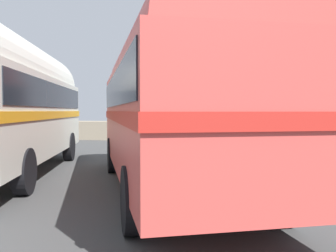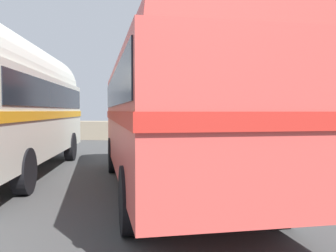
% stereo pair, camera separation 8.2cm
% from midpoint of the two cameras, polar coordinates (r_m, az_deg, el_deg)
% --- Properties ---
extents(ground, '(32.00, 26.00, 0.02)m').
position_cam_midpoint_polar(ground, '(9.30, 14.32, -8.37)').
color(ground, '#404040').
extents(breakwater, '(31.36, 2.16, 2.36)m').
position_cam_midpoint_polar(breakwater, '(20.99, 13.11, -0.62)').
color(breakwater, gray).
rests_on(breakwater, ground).
extents(vintage_coach, '(5.57, 8.83, 3.70)m').
position_cam_midpoint_polar(vintage_coach, '(7.78, 0.23, 4.71)').
color(vintage_coach, black).
rests_on(vintage_coach, ground).
extents(second_coach, '(4.80, 8.91, 3.70)m').
position_cam_midpoint_polar(second_coach, '(10.77, -23.67, 3.86)').
color(second_coach, black).
rests_on(second_coach, ground).
extents(lamp_post, '(0.72, 0.87, 5.65)m').
position_cam_midpoint_polar(lamp_post, '(16.38, 18.88, 7.48)').
color(lamp_post, '#5B5B60').
rests_on(lamp_post, ground).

